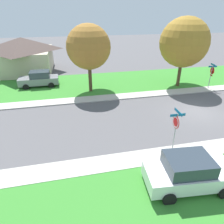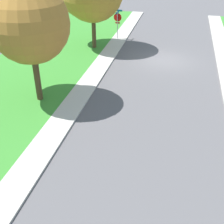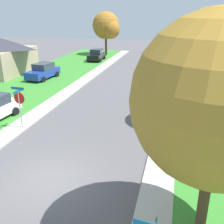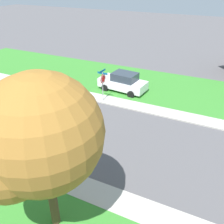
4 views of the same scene
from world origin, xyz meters
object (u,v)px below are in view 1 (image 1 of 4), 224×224
at_px(stop_sign_far_corner, 176,124).
at_px(car_grey_kerbside_mid, 39,79).
at_px(tree_sidewalk_mid, 90,48).
at_px(house_right_setback, 23,54).
at_px(stop_sign_near_corner, 212,72).
at_px(car_white_near_corner, 189,172).
at_px(tree_sidewalk_far, 184,44).

xyz_separation_m(stop_sign_far_corner, car_grey_kerbside_mid, (14.13, 9.12, -1.01)).
distance_m(tree_sidewalk_mid, house_right_setback, 12.94).
relative_size(stop_sign_near_corner, car_white_near_corner, 0.62).
height_order(stop_sign_near_corner, car_grey_kerbside_mid, stop_sign_near_corner).
relative_size(stop_sign_near_corner, stop_sign_far_corner, 1.00).
bearing_deg(tree_sidewalk_mid, car_white_near_corner, -168.54).
bearing_deg(car_white_near_corner, stop_sign_far_corner, -12.56).
relative_size(car_grey_kerbside_mid, house_right_setback, 0.47).
xyz_separation_m(tree_sidewalk_far, house_right_setback, (10.31, 18.10, -2.27)).
height_order(stop_sign_far_corner, car_grey_kerbside_mid, stop_sign_far_corner).
relative_size(stop_sign_near_corner, tree_sidewalk_far, 0.38).
xyz_separation_m(stop_sign_far_corner, house_right_setback, (21.28, 11.67, 0.49)).
distance_m(stop_sign_far_corner, house_right_setback, 24.27).
bearing_deg(car_grey_kerbside_mid, car_white_near_corner, -153.18).
xyz_separation_m(car_grey_kerbside_mid, tree_sidewalk_mid, (-2.66, -5.64, 3.59)).
xyz_separation_m(tree_sidewalk_mid, tree_sidewalk_far, (-0.51, -9.92, 0.18)).
bearing_deg(car_white_near_corner, stop_sign_near_corner, -39.36).
bearing_deg(stop_sign_near_corner, tree_sidewalk_mid, 80.01).
distance_m(stop_sign_near_corner, stop_sign_far_corner, 13.04).
relative_size(car_white_near_corner, tree_sidewalk_mid, 0.66).
bearing_deg(house_right_setback, tree_sidewalk_far, -119.67).
bearing_deg(stop_sign_far_corner, car_white_near_corner, 167.44).
relative_size(stop_sign_far_corner, car_grey_kerbside_mid, 0.64).
bearing_deg(stop_sign_far_corner, stop_sign_near_corner, -44.87).
bearing_deg(house_right_setback, car_white_near_corner, -155.25).
height_order(car_grey_kerbside_mid, tree_sidewalk_far, tree_sidewalk_far).
relative_size(car_grey_kerbside_mid, car_white_near_corner, 0.97).
distance_m(car_white_near_corner, tree_sidewalk_far, 15.84).
bearing_deg(stop_sign_far_corner, car_grey_kerbside_mid, 32.84).
relative_size(stop_sign_far_corner, tree_sidewalk_mid, 0.41).
bearing_deg(house_right_setback, stop_sign_near_corner, -119.99).
height_order(stop_sign_far_corner, house_right_setback, house_right_setback).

